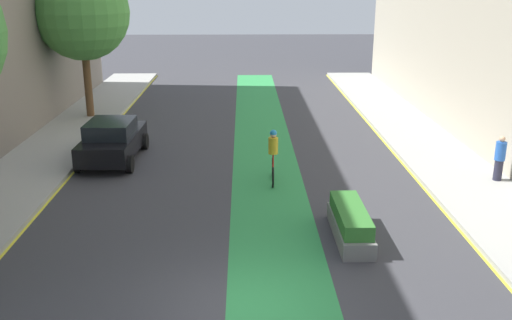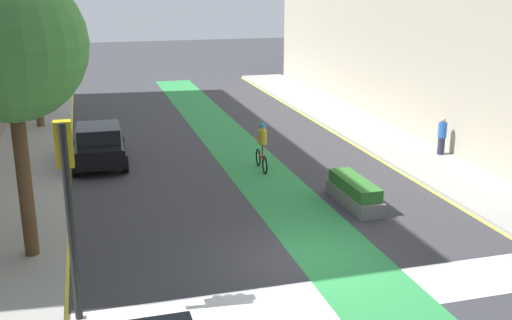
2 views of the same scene
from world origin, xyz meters
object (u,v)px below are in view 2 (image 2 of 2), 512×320
street_tree_far (30,23)px  median_planter (354,192)px  cyclist_in_lane (262,146)px  car_black_left_far (99,144)px  street_tree_near (9,46)px  pedestrian_sidewalk_right_a (442,136)px  traffic_signal_near_left (67,184)px

street_tree_far → median_planter: size_ratio=2.51×
cyclist_in_lane → median_planter: bearing=-67.0°
car_black_left_far → median_planter: car_black_left_far is taller
street_tree_near → median_planter: (9.70, 1.46, -5.06)m
pedestrian_sidewalk_right_a → street_tree_near: (-15.34, -5.45, 4.55)m
car_black_left_far → traffic_signal_near_left: bearing=-94.3°
traffic_signal_near_left → median_planter: traffic_signal_near_left is taller
traffic_signal_near_left → street_tree_far: bearing=95.3°
traffic_signal_near_left → pedestrian_sidewalk_right_a: bearing=31.3°
street_tree_near → street_tree_far: 15.15m
pedestrian_sidewalk_right_a → street_tree_near: street_tree_near is taller
traffic_signal_near_left → cyclist_in_lane: (6.74, 8.97, -2.03)m
street_tree_near → street_tree_far: bearing=92.1°
cyclist_in_lane → street_tree_near: (-7.88, -5.77, 4.50)m
traffic_signal_near_left → pedestrian_sidewalk_right_a: (14.21, 8.65, -2.09)m
street_tree_far → median_planter: bearing=-53.1°
pedestrian_sidewalk_right_a → street_tree_near: 16.91m
traffic_signal_near_left → street_tree_near: (-1.14, 3.20, 2.46)m
pedestrian_sidewalk_right_a → median_planter: (-5.64, -3.99, -0.51)m
street_tree_near → median_planter: 11.04m
street_tree_near → median_planter: size_ratio=2.54×
street_tree_far → median_planter: street_tree_far is taller
traffic_signal_near_left → car_black_left_far: size_ratio=1.01×
street_tree_near → cyclist_in_lane: bearing=36.2°
car_black_left_far → pedestrian_sidewalk_right_a: bearing=-12.2°
pedestrian_sidewalk_right_a → street_tree_far: (-15.90, 9.68, 4.11)m
car_black_left_far → pedestrian_sidewalk_right_a: pedestrian_sidewalk_right_a is taller
car_black_left_far → cyclist_in_lane: cyclist_in_lane is taller
traffic_signal_near_left → pedestrian_sidewalk_right_a: size_ratio=2.82×
car_black_left_far → cyclist_in_lane: size_ratio=2.28×
car_black_left_far → median_planter: 10.34m
pedestrian_sidewalk_right_a → street_tree_far: street_tree_far is taller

